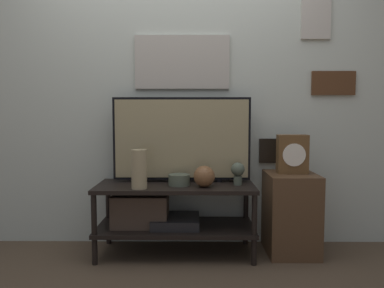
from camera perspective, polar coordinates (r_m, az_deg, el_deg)
The scene contains 11 objects.
ground_plane at distance 2.75m, azimuth -2.80°, elevation -18.45°, with size 12.00×12.00×0.00m, color #4C3D2D.
wall_back at distance 3.12m, azimuth -2.16°, elevation 9.71°, with size 6.40×0.08×2.70m.
media_console at distance 2.92m, azimuth -4.48°, elevation -10.02°, with size 1.20×0.50×0.54m.
television at distance 2.93m, azimuth -1.58°, elevation 0.80°, with size 1.07×0.05×0.66m.
vase_round_glass at distance 2.75m, azimuth 1.87°, elevation -4.95°, with size 0.16×0.16×0.16m.
vase_wide_bowl at distance 2.82m, azimuth -1.98°, elevation -5.48°, with size 0.16×0.16×0.08m.
vase_tall_ceramic at distance 2.71m, azimuth -8.05°, elevation -3.82°, with size 0.11×0.11×0.28m.
candle_jar at distance 3.06m, azimuth 6.49°, elevation -4.47°, with size 0.08×0.08×0.11m.
decorative_bust at distance 2.85m, azimuth 7.00°, elevation -4.17°, with size 0.10×0.10×0.17m.
side_table at distance 3.03m, azimuth 14.80°, elevation -10.15°, with size 0.37×0.44×0.62m.
mantel_clock at distance 2.96m, azimuth 15.06°, elevation -1.51°, with size 0.23×0.11×0.30m.
Camera 1 is at (0.15, -2.52, 1.08)m, focal length 35.00 mm.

